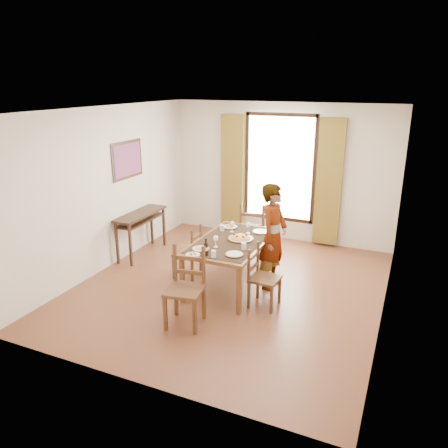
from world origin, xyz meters
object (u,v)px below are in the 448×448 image
at_px(man, 273,237).
at_px(pasta_platter, 240,236).
at_px(console_table, 141,219).
at_px(dining_table, 232,244).

height_order(man, pasta_platter, man).
bearing_deg(console_table, pasta_platter, -11.88).
distance_m(dining_table, pasta_platter, 0.18).
bearing_deg(pasta_platter, console_table, 168.12).
relative_size(man, pasta_platter, 4.10).
xyz_separation_m(dining_table, man, (0.58, 0.24, 0.13)).
xyz_separation_m(console_table, dining_table, (2.02, -0.53, 0.01)).
relative_size(console_table, man, 0.73).
height_order(console_table, pasta_platter, pasta_platter).
bearing_deg(console_table, dining_table, -14.63).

